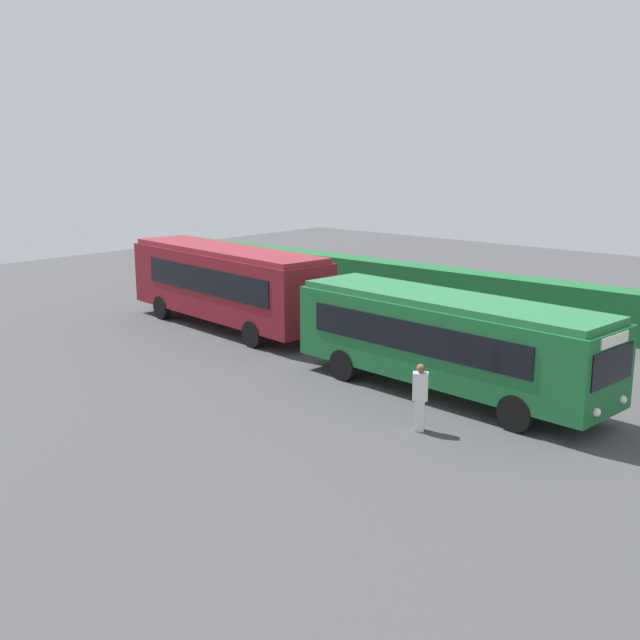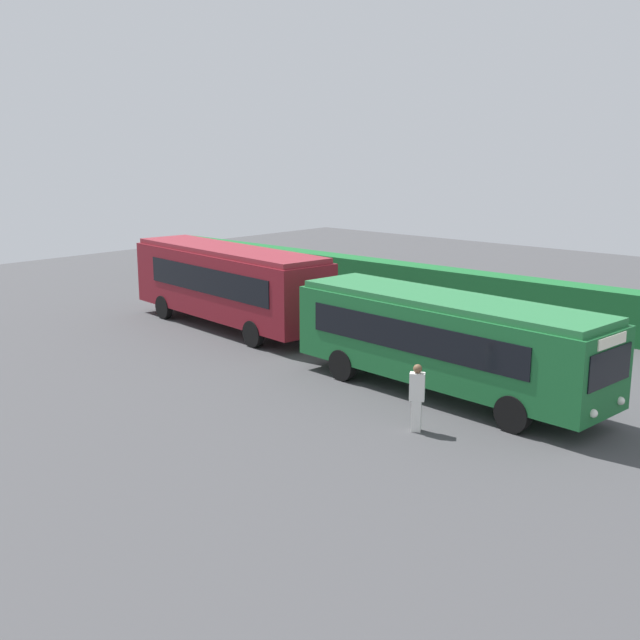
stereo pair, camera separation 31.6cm
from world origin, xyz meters
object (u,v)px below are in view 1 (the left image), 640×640
at_px(bus_green, 448,338).
at_px(person_left, 258,284).
at_px(bus_maroon, 227,282).
at_px(person_center, 420,395).

height_order(bus_green, person_left, bus_green).
relative_size(bus_maroon, person_center, 5.91).
distance_m(bus_green, person_left, 14.68).
height_order(bus_green, person_center, bus_green).
distance_m(bus_green, person_center, 3.31).
bearing_deg(person_left, bus_green, 145.99).
bearing_deg(person_center, bus_maroon, 39.00).
height_order(bus_maroon, bus_green, bus_maroon).
bearing_deg(person_left, bus_maroon, 107.60).
bearing_deg(bus_maroon, bus_green, 178.91).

